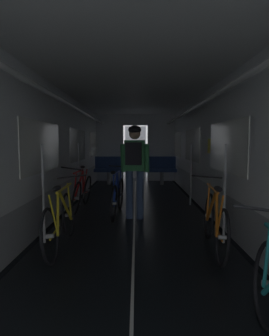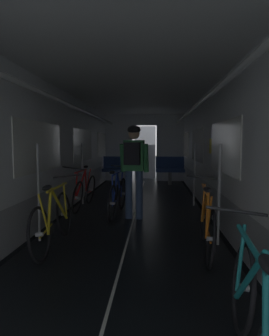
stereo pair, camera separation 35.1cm
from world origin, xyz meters
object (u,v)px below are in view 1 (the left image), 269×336
Objects in this scene: bench_seat_far_right at (162,168)px; bicycle_orange at (215,222)px; bicycle_red at (82,191)px; bicycle_yellow at (60,221)px; bench_seat_far_left at (109,168)px; person_cyclist_aisle at (135,161)px; bicycle_blue_in_aisle at (117,196)px.

bench_seat_far_right is 6.27m from bicycle_orange.
bicycle_red reaches higher than bicycle_yellow.
bicycle_orange is (2.18, -2.43, 0.00)m from bicycle_red.
bicycle_red reaches higher than bench_seat_far_left.
bicycle_yellow is at bearing -90.64° from bench_seat_far_left.
bicycle_orange is 2.04m from bicycle_yellow.
bicycle_blue_in_aisle is (-0.34, 0.27, -0.69)m from person_cyclist_aisle.
bicycle_yellow is at bearing 179.00° from bicycle_orange.
bicycle_blue_in_aisle is at bearing -34.46° from bicycle_red.
person_cyclist_aisle is 1.02× the size of bicycle_blue_in_aisle.
bench_seat_far_left is at bearing 97.42° from bicycle_blue_in_aisle.
bicycle_red is at bearing 144.30° from person_cyclist_aisle.
bench_seat_far_left is 1.00× the size of bench_seat_far_right.
bicycle_orange is 2.35m from bicycle_blue_in_aisle.
bicycle_yellow is 1.99m from person_cyclist_aisle.
bicycle_orange is at bearing -72.58° from bench_seat_far_left.
bicycle_blue_in_aisle is (-1.23, -4.37, -0.18)m from bench_seat_far_right.
bench_seat_far_left is 6.57m from bicycle_orange.
bench_seat_far_left is 6.23m from bicycle_yellow.
bicycle_orange is 1.00× the size of bicycle_yellow.
bench_seat_far_right is 4.34m from bicycle_red.
bicycle_yellow is 0.98× the size of person_cyclist_aisle.
bicycle_orange is 2.06m from person_cyclist_aisle.
bicycle_blue_in_aisle is at bearing 141.55° from person_cyclist_aisle.
person_cyclist_aisle reaches higher than bicycle_yellow.
bicycle_yellow is 1.00× the size of bicycle_blue_in_aisle.
bench_seat_far_left is 4.76m from person_cyclist_aisle.
bicycle_red is (-0.21, -3.84, -0.19)m from bench_seat_far_left.
bicycle_red is at bearing -93.19° from bench_seat_far_left.
person_cyclist_aisle is 0.81m from bicycle_blue_in_aisle.
bench_seat_far_left is 3.85m from bicycle_red.
bicycle_yellow is at bearing -86.54° from bicycle_red.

